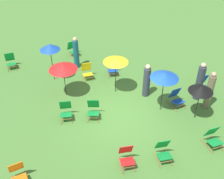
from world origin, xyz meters
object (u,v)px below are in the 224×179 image
object	(u,v)px
deckchair_8	(163,151)
deckchair_9	(127,156)
deckchair_0	(66,110)
deckchair_12	(112,67)
deckchair_4	(213,137)
umbrella_3	(116,60)
deckchair_6	(10,61)
person_1	(200,82)
deckchair_5	(87,71)
person_0	(76,53)
umbrella_0	(165,75)
umbrella_4	(50,47)
person_2	(147,81)
deckchair_2	(93,109)
deckchair_10	(176,98)
deckchair_11	(203,84)
umbrella_1	(201,89)
deckchair_1	(18,174)
person_3	(209,91)
deckchair_3	(73,49)
umbrella_2	(63,66)

from	to	relation	value
deckchair_8	deckchair_9	world-z (taller)	same
deckchair_0	deckchair_12	bearing A→B (deg)	51.86
deckchair_4	umbrella_3	distance (m)	5.12
deckchair_0	deckchair_6	distance (m)	5.31
deckchair_4	person_1	xyz separation A→B (m)	(0.96, 2.68, 0.52)
deckchair_5	person_0	size ratio (longest dim) A/B	0.48
deckchair_5	deckchair_0	bearing A→B (deg)	-120.09
umbrella_0	person_1	size ratio (longest dim) A/B	1.03
umbrella_4	person_2	distance (m)	4.79
deckchair_2	deckchair_5	distance (m)	2.96
deckchair_6	deckchair_8	world-z (taller)	same
deckchair_10	person_2	bearing A→B (deg)	125.46
deckchair_9	person_1	bearing A→B (deg)	37.07
deckchair_8	umbrella_0	size ratio (longest dim) A/B	0.43
deckchair_5	deckchair_11	distance (m)	5.69
deckchair_10	umbrella_1	bearing A→B (deg)	-78.86
deckchair_1	deckchair_4	bearing A→B (deg)	-14.09
deckchair_1	deckchair_5	xyz separation A→B (m)	(3.57, 5.33, 0.00)
umbrella_0	umbrella_1	xyz separation A→B (m)	(1.17, -0.91, -0.29)
person_3	deckchair_3	bearing A→B (deg)	-65.55
umbrella_3	person_3	bearing A→B (deg)	-33.02
deckchair_2	umbrella_2	world-z (taller)	umbrella_2
deckchair_0	deckchair_5	xyz separation A→B (m)	(1.54, 2.67, 0.00)
deckchair_3	deckchair_4	bearing A→B (deg)	-82.57
deckchair_5	person_3	size ratio (longest dim) A/B	0.45
deckchair_9	deckchair_1	bearing A→B (deg)	-179.20
umbrella_0	umbrella_3	xyz separation A→B (m)	(-1.48, 1.84, -0.06)
deckchair_2	deckchair_6	bearing A→B (deg)	140.06
person_3	person_0	bearing A→B (deg)	-58.45
deckchair_11	person_0	size ratio (longest dim) A/B	0.48
deckchair_8	deckchair_9	bearing A→B (deg)	178.62
deckchair_2	umbrella_2	bearing A→B (deg)	133.08
deckchair_2	deckchair_5	size ratio (longest dim) A/B	1.04
umbrella_4	umbrella_3	bearing A→B (deg)	-35.52
deckchair_6	deckchair_4	bearing A→B (deg)	-52.72
person_3	deckchair_9	bearing A→B (deg)	10.70
deckchair_3	umbrella_2	xyz separation A→B (m)	(-1.04, -3.65, 1.20)
deckchair_1	deckchair_6	world-z (taller)	same
deckchair_2	deckchair_6	xyz separation A→B (m)	(-3.26, 5.12, 0.00)
deckchair_0	umbrella_1	size ratio (longest dim) A/B	0.50
deckchair_4	deckchair_12	bearing A→B (deg)	108.46
umbrella_2	person_0	distance (m)	2.59
deckchair_6	deckchair_11	size ratio (longest dim) A/B	1.00
deckchair_0	person_0	xyz separation A→B (m)	(1.25, 3.83, 0.47)
deckchair_4	umbrella_2	world-z (taller)	umbrella_2
deckchair_4	deckchair_11	bearing A→B (deg)	62.13
person_0	person_1	size ratio (longest dim) A/B	0.93
deckchair_3	person_1	world-z (taller)	person_1
deckchair_11	umbrella_1	xyz separation A→B (m)	(-1.33, -1.58, 1.15)
deckchair_6	deckchair_9	world-z (taller)	same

